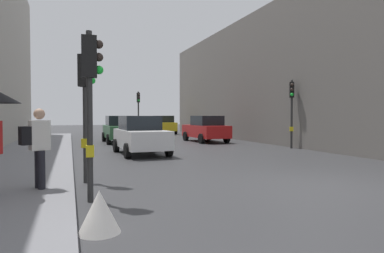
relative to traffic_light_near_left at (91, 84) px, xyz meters
name	(u,v)px	position (x,y,z in m)	size (l,w,h in m)	color
ground_plane	(316,186)	(5.43, -0.23, -2.41)	(120.00, 120.00, 0.00)	#38383A
sidewalk_kerb	(21,165)	(-2.00, 5.77, -2.33)	(3.35, 40.00, 0.16)	gray
building_facade_right	(323,81)	(17.19, 13.46, 1.94)	(12.00, 32.01, 8.68)	slate
traffic_light_near_left	(91,84)	(0.00, 0.00, 0.00)	(0.43, 0.25, 3.49)	#2D2D2D
traffic_light_near_right	(86,92)	(0.00, 2.13, -0.01)	(0.45, 0.34, 3.47)	#2D2D2D
traffic_light_far_median	(138,105)	(5.21, 22.39, 0.25)	(0.24, 0.43, 3.85)	#2D2D2D
traffic_light_mid_street	(292,101)	(10.88, 8.41, 0.13)	(0.37, 0.44, 3.68)	#2D2D2D
car_red_sedan	(206,129)	(8.24, 14.27, -1.53)	(2.20, 4.29, 1.76)	red
car_white_compact	(141,135)	(2.65, 8.39, -1.53)	(2.17, 4.28, 1.76)	silver
car_green_estate	(120,129)	(2.69, 15.60, -1.53)	(2.05, 4.22, 1.76)	#2D6038
car_yellow_taxi	(163,125)	(8.20, 25.34, -1.53)	(2.14, 4.26, 1.76)	yellow
pedestrian_with_black_backpack	(37,143)	(-1.08, 0.95, -1.24)	(0.66, 0.47, 1.77)	black
warning_sign_triangle	(99,212)	(0.00, -1.98, -2.08)	(0.64, 0.64, 0.65)	silver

